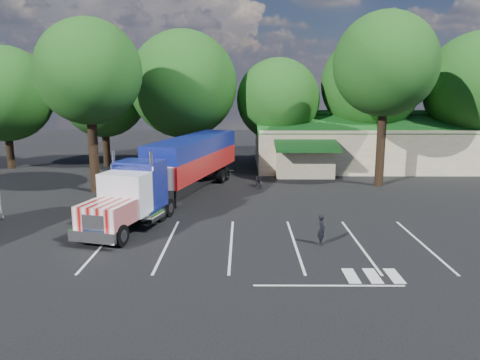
{
  "coord_description": "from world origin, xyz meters",
  "views": [
    {
      "loc": [
        0.58,
        -28.35,
        7.67
      ],
      "look_at": [
        0.41,
        0.52,
        2.0
      ],
      "focal_mm": 35.0,
      "sensor_mm": 36.0,
      "label": 1
    }
  ],
  "objects_px": {
    "semi_truck": "(181,165)",
    "silver_sedan": "(309,170)",
    "woman": "(321,230)",
    "bicycle": "(258,181)"
  },
  "relations": [
    {
      "from": "semi_truck",
      "to": "woman",
      "type": "xyz_separation_m",
      "value": [
        8.27,
        -9.87,
        -1.66
      ]
    },
    {
      "from": "woman",
      "to": "bicycle",
      "type": "distance_m",
      "value": 14.05
    },
    {
      "from": "semi_truck",
      "to": "woman",
      "type": "height_order",
      "value": "semi_truck"
    },
    {
      "from": "silver_sedan",
      "to": "bicycle",
      "type": "bearing_deg",
      "value": 151.92
    },
    {
      "from": "woman",
      "to": "silver_sedan",
      "type": "height_order",
      "value": "woman"
    },
    {
      "from": "semi_truck",
      "to": "silver_sedan",
      "type": "xyz_separation_m",
      "value": [
        10.17,
        8.42,
        -1.79
      ]
    },
    {
      "from": "bicycle",
      "to": "silver_sedan",
      "type": "xyz_separation_m",
      "value": [
        4.61,
        4.5,
        0.14
      ]
    },
    {
      "from": "semi_truck",
      "to": "bicycle",
      "type": "xyz_separation_m",
      "value": [
        5.57,
        3.92,
        -1.94
      ]
    },
    {
      "from": "semi_truck",
      "to": "silver_sedan",
      "type": "distance_m",
      "value": 13.33
    },
    {
      "from": "bicycle",
      "to": "silver_sedan",
      "type": "relative_size",
      "value": 0.48
    }
  ]
}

